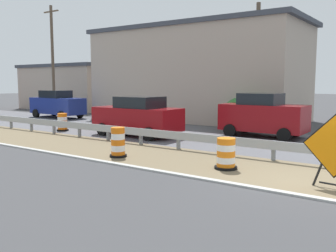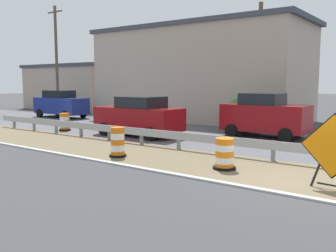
# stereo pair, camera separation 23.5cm
# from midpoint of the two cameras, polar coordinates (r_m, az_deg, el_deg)

# --- Properties ---
(ground_plane) EXTENTS (160.00, 160.00, 0.00)m
(ground_plane) POSITION_cam_midpoint_polar(r_m,az_deg,el_deg) (10.78, 21.31, -8.41)
(ground_plane) COLOR #3D3D3F
(median_dirt_strip) EXTENTS (3.75, 120.00, 0.01)m
(median_dirt_strip) POSITION_cam_midpoint_polar(r_m,az_deg,el_deg) (11.42, 22.15, -7.59)
(median_dirt_strip) COLOR #706047
(median_dirt_strip) RESTS_ON ground
(curb_near_edge) EXTENTS (0.20, 120.00, 0.11)m
(curb_near_edge) POSITION_cam_midpoint_polar(r_m,az_deg,el_deg) (9.57, 19.39, -10.23)
(curb_near_edge) COLOR #ADADA8
(curb_near_edge) RESTS_ON ground
(warning_sign_diamond) EXTENTS (0.23, 1.68, 1.99)m
(warning_sign_diamond) POSITION_cam_midpoint_polar(r_m,az_deg,el_deg) (10.30, 23.67, -3.19)
(warning_sign_diamond) COLOR black
(warning_sign_diamond) RESTS_ON ground
(traffic_barrel_nearest) EXTENTS (0.73, 0.73, 0.99)m
(traffic_barrel_nearest) POSITION_cam_midpoint_polar(r_m,az_deg,el_deg) (11.89, 8.32, -4.43)
(traffic_barrel_nearest) COLOR orange
(traffic_barrel_nearest) RESTS_ON ground
(traffic_barrel_close) EXTENTS (0.63, 0.63, 1.09)m
(traffic_barrel_close) POSITION_cam_midpoint_polar(r_m,az_deg,el_deg) (13.77, -8.15, -2.68)
(traffic_barrel_close) COLOR orange
(traffic_barrel_close) RESTS_ON ground
(traffic_barrel_mid) EXTENTS (0.66, 0.66, 0.99)m
(traffic_barrel_mid) POSITION_cam_midpoint_polar(r_m,az_deg,el_deg) (21.76, -16.17, 0.45)
(traffic_barrel_mid) COLOR orange
(traffic_barrel_mid) RESTS_ON ground
(car_trailing_near_lane) EXTENTS (1.98, 4.72, 2.09)m
(car_trailing_near_lane) POSITION_cam_midpoint_polar(r_m,az_deg,el_deg) (29.79, -16.84, 3.23)
(car_trailing_near_lane) COLOR navy
(car_trailing_near_lane) RESTS_ON ground
(car_lead_far_lane) EXTENTS (2.15, 4.58, 2.01)m
(car_lead_far_lane) POSITION_cam_midpoint_polar(r_m,az_deg,el_deg) (18.92, -5.05, 1.50)
(car_lead_far_lane) COLOR maroon
(car_lead_far_lane) RESTS_ON ground
(car_distant_a) EXTENTS (2.14, 4.12, 2.18)m
(car_distant_a) POSITION_cam_midpoint_polar(r_m,az_deg,el_deg) (19.10, 14.03, 1.62)
(car_distant_a) COLOR maroon
(car_distant_a) RESTS_ON ground
(roadside_shop_near) EXTENTS (6.88, 15.64, 6.69)m
(roadside_shop_near) POSITION_cam_midpoint_polar(r_m,az_deg,el_deg) (27.49, 4.17, 8.05)
(roadside_shop_near) COLOR #AD9E8E
(roadside_shop_near) RESTS_ON ground
(roadside_shop_far) EXTENTS (7.27, 10.76, 4.44)m
(roadside_shop_far) POSITION_cam_midpoint_polar(r_m,az_deg,el_deg) (39.53, -13.77, 5.85)
(roadside_shop_far) COLOR #AD9E8E
(roadside_shop_far) RESTS_ON ground
(utility_pole_near) EXTENTS (0.24, 1.80, 7.26)m
(utility_pole_near) POSITION_cam_midpoint_polar(r_m,az_deg,el_deg) (22.53, 13.18, 9.26)
(utility_pole_near) COLOR brown
(utility_pole_near) RESTS_ON ground
(utility_pole_mid) EXTENTS (0.24, 1.80, 9.09)m
(utility_pole_mid) POSITION_cam_midpoint_polar(r_m,az_deg,el_deg) (33.58, -17.45, 9.83)
(utility_pole_mid) COLOR brown
(utility_pole_mid) RESTS_ON ground
(bush_roadside) EXTENTS (2.32, 2.32, 1.90)m
(bush_roadside) POSITION_cam_midpoint_polar(r_m,az_deg,el_deg) (21.42, 11.05, 1.87)
(bush_roadside) COLOR #337533
(bush_roadside) RESTS_ON ground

